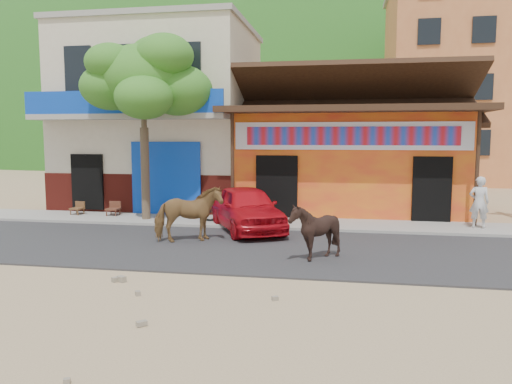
# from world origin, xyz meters

# --- Properties ---
(ground) EXTENTS (120.00, 120.00, 0.00)m
(ground) POSITION_xyz_m (0.00, 0.00, 0.00)
(ground) COLOR #9E825B
(ground) RESTS_ON ground
(road) EXTENTS (60.00, 5.00, 0.04)m
(road) POSITION_xyz_m (0.00, 2.50, 0.02)
(road) COLOR #28282B
(road) RESTS_ON ground
(sidewalk) EXTENTS (60.00, 2.00, 0.12)m
(sidewalk) POSITION_xyz_m (0.00, 6.00, 0.06)
(sidewalk) COLOR gray
(sidewalk) RESTS_ON ground
(dance_club) EXTENTS (8.00, 6.00, 3.60)m
(dance_club) POSITION_xyz_m (2.00, 10.00, 1.80)
(dance_club) COLOR orange
(dance_club) RESTS_ON ground
(cafe_building) EXTENTS (7.00, 6.00, 7.00)m
(cafe_building) POSITION_xyz_m (-5.50, 10.00, 3.50)
(cafe_building) COLOR beige
(cafe_building) RESTS_ON ground
(apartment_front) EXTENTS (9.00, 9.00, 12.00)m
(apartment_front) POSITION_xyz_m (9.00, 24.00, 6.00)
(apartment_front) COLOR #CC723F
(apartment_front) RESTS_ON ground
(hillside) EXTENTS (100.00, 40.00, 24.00)m
(hillside) POSITION_xyz_m (0.00, 70.00, 12.00)
(hillside) COLOR #194C14
(hillside) RESTS_ON ground
(tree) EXTENTS (3.00, 3.00, 6.00)m
(tree) POSITION_xyz_m (-4.60, 5.80, 3.12)
(tree) COLOR #2D721E
(tree) RESTS_ON sidewalk
(cow_tan) EXTENTS (1.93, 1.50, 1.48)m
(cow_tan) POSITION_xyz_m (-2.21, 2.91, 0.78)
(cow_tan) COLOR olive
(cow_tan) RESTS_ON road
(cow_dark) EXTENTS (1.26, 1.14, 1.31)m
(cow_dark) POSITION_xyz_m (1.22, 1.55, 0.70)
(cow_dark) COLOR black
(cow_dark) RESTS_ON road
(red_car) EXTENTS (3.17, 4.21, 1.34)m
(red_car) POSITION_xyz_m (-1.00, 4.80, 0.71)
(red_car) COLOR red
(red_car) RESTS_ON road
(scooter) EXTENTS (1.96, 1.03, 0.98)m
(scooter) POSITION_xyz_m (-1.79, 5.84, 0.61)
(scooter) COLOR black
(scooter) RESTS_ON sidewalk
(pedestrian) EXTENTS (0.59, 0.42, 1.54)m
(pedestrian) POSITION_xyz_m (5.79, 5.95, 0.89)
(pedestrian) COLOR silver
(pedestrian) RESTS_ON sidewalk
(cafe_chair_left) EXTENTS (0.45, 0.45, 0.83)m
(cafe_chair_left) POSITION_xyz_m (-7.34, 6.24, 0.54)
(cafe_chair_left) COLOR #53371B
(cafe_chair_left) RESTS_ON sidewalk
(cafe_chair_right) EXTENTS (0.42, 0.42, 0.89)m
(cafe_chair_right) POSITION_xyz_m (-6.00, 6.26, 0.57)
(cafe_chair_right) COLOR #4C2819
(cafe_chair_right) RESTS_ON sidewalk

